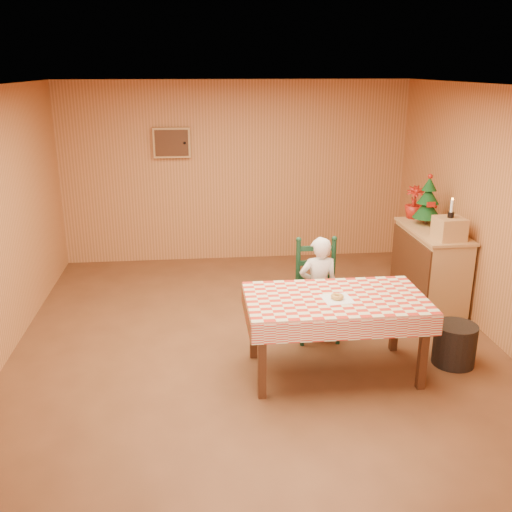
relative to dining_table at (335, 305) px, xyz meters
The scene contains 13 objects.
ground 1.08m from the dining_table, 142.05° to the left, with size 6.00×6.00×0.00m, color brown.
cabin_walls 1.68m from the dining_table, 122.29° to the left, with size 5.10×6.05×2.65m.
dining_table is the anchor object (origin of this frame).
ladder_chair 0.81m from the dining_table, 90.00° to the left, with size 0.44×0.40×1.08m.
seated_child 0.74m from the dining_table, 90.00° to the left, with size 0.41×0.27×1.12m, color silver.
napkin 0.10m from the dining_table, 90.00° to the right, with size 0.26×0.26×0.00m, color white.
donut 0.12m from the dining_table, 90.00° to the right, with size 0.12×0.12×0.04m, color #C29245.
shelf_unit 2.19m from the dining_table, 44.92° to the left, with size 0.54×1.24×0.93m.
crate 1.96m from the dining_table, 36.27° to the left, with size 0.30×0.30×0.25m, color tan.
christmas_tree 2.42m from the dining_table, 49.05° to the left, with size 0.34×0.34×0.62m.
flower_arrangement 2.61m from the dining_table, 54.29° to the left, with size 0.23×0.23×0.41m, color maroon.
candle_set 2.00m from the dining_table, 36.27° to the left, with size 0.07×0.07×0.22m.
storage_bin 1.30m from the dining_table, ahead, with size 0.41×0.41×0.41m, color black.
Camera 1 is at (-0.57, -5.22, 2.77)m, focal length 40.00 mm.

